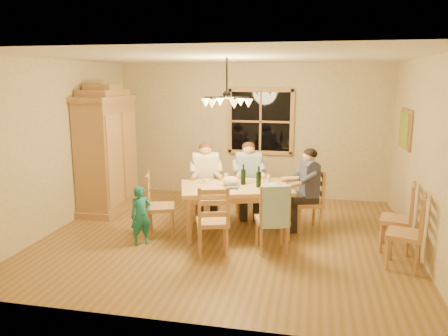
% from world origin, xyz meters
% --- Properties ---
extents(floor, '(5.50, 5.50, 0.00)m').
position_xyz_m(floor, '(0.00, 0.00, 0.00)').
color(floor, brown).
rests_on(floor, ground).
extents(ceiling, '(5.50, 5.00, 0.02)m').
position_xyz_m(ceiling, '(0.00, 0.00, 2.70)').
color(ceiling, white).
rests_on(ceiling, wall_back).
extents(wall_back, '(5.50, 0.02, 2.70)m').
position_xyz_m(wall_back, '(0.00, 2.50, 1.35)').
color(wall_back, tan).
rests_on(wall_back, floor).
extents(wall_left, '(0.02, 5.00, 2.70)m').
position_xyz_m(wall_left, '(-2.75, 0.00, 1.35)').
color(wall_left, tan).
rests_on(wall_left, floor).
extents(wall_right, '(0.02, 5.00, 2.70)m').
position_xyz_m(wall_right, '(2.75, 0.00, 1.35)').
color(wall_right, tan).
rests_on(wall_right, floor).
extents(window, '(1.30, 0.06, 1.30)m').
position_xyz_m(window, '(0.20, 2.47, 1.55)').
color(window, black).
rests_on(window, wall_back).
extents(painting, '(0.06, 0.78, 0.64)m').
position_xyz_m(painting, '(2.71, 1.20, 1.60)').
color(painting, '#996D42').
rests_on(painting, wall_right).
extents(chandelier, '(0.77, 0.68, 0.71)m').
position_xyz_m(chandelier, '(-0.00, 0.00, 2.08)').
color(chandelier, black).
rests_on(chandelier, ceiling).
extents(armoire, '(0.66, 1.40, 2.30)m').
position_xyz_m(armoire, '(-2.42, 0.96, 1.06)').
color(armoire, '#996D42').
rests_on(armoire, floor).
extents(dining_table, '(1.90, 1.48, 0.76)m').
position_xyz_m(dining_table, '(0.10, 0.19, 0.66)').
color(dining_table, tan).
rests_on(dining_table, floor).
extents(chair_far_left, '(0.55, 0.53, 0.99)m').
position_xyz_m(chair_far_left, '(-0.53, 0.82, 0.30)').
color(chair_far_left, tan).
rests_on(chair_far_left, floor).
extents(chair_far_right, '(0.55, 0.53, 0.99)m').
position_xyz_m(chair_far_right, '(0.18, 1.04, 0.30)').
color(chair_far_right, tan).
rests_on(chair_far_right, floor).
extents(chair_near_left, '(0.55, 0.53, 0.99)m').
position_xyz_m(chair_near_left, '(-0.06, -0.69, 0.30)').
color(chair_near_left, tan).
rests_on(chair_near_left, floor).
extents(chair_near_right, '(0.55, 0.53, 0.99)m').
position_xyz_m(chair_near_right, '(0.74, -0.44, 0.30)').
color(chair_near_right, tan).
rests_on(chair_near_right, floor).
extents(chair_end_left, '(0.53, 0.55, 0.99)m').
position_xyz_m(chair_end_left, '(-1.00, -0.16, 0.30)').
color(chair_end_left, tan).
rests_on(chair_end_left, floor).
extents(chair_end_right, '(0.53, 0.55, 0.99)m').
position_xyz_m(chair_end_right, '(1.21, 0.54, 0.30)').
color(chair_end_right, tan).
rests_on(chair_end_right, floor).
extents(adult_woman, '(0.49, 0.51, 0.87)m').
position_xyz_m(adult_woman, '(-0.53, 0.82, 0.84)').
color(adult_woman, beige).
rests_on(adult_woman, floor).
extents(adult_plaid_man, '(0.49, 0.51, 0.87)m').
position_xyz_m(adult_plaid_man, '(0.18, 1.04, 0.84)').
color(adult_plaid_man, '#356394').
rests_on(adult_plaid_man, floor).
extents(adult_slate_man, '(0.51, 0.49, 0.87)m').
position_xyz_m(adult_slate_man, '(1.21, 0.54, 0.84)').
color(adult_slate_man, '#3D4262').
rests_on(adult_slate_man, floor).
extents(towel, '(0.39, 0.21, 0.58)m').
position_xyz_m(towel, '(0.79, -0.62, 0.70)').
color(towel, '#9BC1D2').
rests_on(towel, chair_near_right).
extents(wine_bottle_a, '(0.08, 0.08, 0.33)m').
position_xyz_m(wine_bottle_a, '(0.21, 0.30, 0.93)').
color(wine_bottle_a, black).
rests_on(wine_bottle_a, dining_table).
extents(wine_bottle_b, '(0.08, 0.08, 0.33)m').
position_xyz_m(wine_bottle_b, '(0.46, 0.19, 0.93)').
color(wine_bottle_b, black).
rests_on(wine_bottle_b, dining_table).
extents(plate_woman, '(0.26, 0.26, 0.02)m').
position_xyz_m(plate_woman, '(-0.39, 0.34, 0.77)').
color(plate_woman, white).
rests_on(plate_woman, dining_table).
extents(plate_plaid, '(0.26, 0.26, 0.02)m').
position_xyz_m(plate_plaid, '(0.26, 0.54, 0.77)').
color(plate_plaid, white).
rests_on(plate_plaid, dining_table).
extents(plate_slate, '(0.26, 0.26, 0.02)m').
position_xyz_m(plate_slate, '(0.66, 0.39, 0.77)').
color(plate_slate, white).
rests_on(plate_slate, dining_table).
extents(wine_glass_a, '(0.06, 0.06, 0.14)m').
position_xyz_m(wine_glass_a, '(-0.10, 0.42, 0.83)').
color(wine_glass_a, silver).
rests_on(wine_glass_a, dining_table).
extents(wine_glass_b, '(0.06, 0.06, 0.14)m').
position_xyz_m(wine_glass_b, '(0.59, 0.45, 0.83)').
color(wine_glass_b, silver).
rests_on(wine_glass_b, dining_table).
extents(cap, '(0.20, 0.20, 0.11)m').
position_xyz_m(cap, '(0.71, 0.06, 0.82)').
color(cap, beige).
rests_on(cap, dining_table).
extents(napkin, '(0.21, 0.19, 0.03)m').
position_xyz_m(napkin, '(0.09, 0.04, 0.78)').
color(napkin, '#435E7B').
rests_on(napkin, dining_table).
extents(cloth_bundle, '(0.28, 0.22, 0.15)m').
position_xyz_m(cloth_bundle, '(0.03, 0.17, 0.84)').
color(cloth_bundle, beige).
rests_on(cloth_bundle, dining_table).
extents(child, '(0.38, 0.37, 0.87)m').
position_xyz_m(child, '(-1.16, -0.58, 0.44)').
color(child, '#1B7679').
rests_on(child, floor).
extents(chair_spare_front, '(0.52, 0.54, 0.99)m').
position_xyz_m(chair_spare_front, '(2.45, -0.68, 0.30)').
color(chair_spare_front, tan).
rests_on(chair_spare_front, floor).
extents(chair_spare_back, '(0.51, 0.53, 0.99)m').
position_xyz_m(chair_spare_back, '(2.45, -0.07, 0.30)').
color(chair_spare_back, tan).
rests_on(chair_spare_back, floor).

